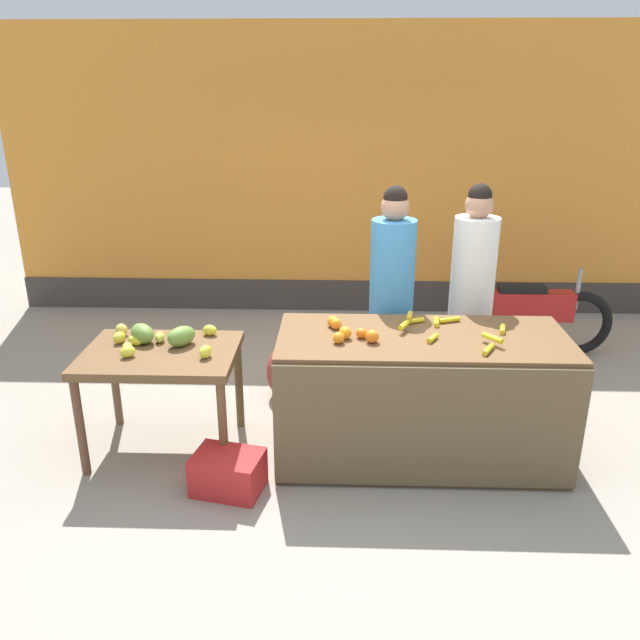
{
  "coord_description": "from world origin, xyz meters",
  "views": [
    {
      "loc": [
        -0.08,
        -4.0,
        2.52
      ],
      "look_at": [
        -0.22,
        0.15,
        0.96
      ],
      "focal_mm": 35.75,
      "sensor_mm": 36.0,
      "label": 1
    }
  ],
  "objects_px": {
    "vendor_woman_blue_shirt": "(391,303)",
    "vendor_woman_white_shirt": "(471,300)",
    "produce_crate": "(228,472)",
    "parked_motorcycle": "(529,316)",
    "produce_sack": "(284,372)"
  },
  "relations": [
    {
      "from": "vendor_woman_blue_shirt",
      "to": "produce_crate",
      "type": "xyz_separation_m",
      "value": [
        -1.11,
        -1.16,
        -0.79
      ]
    },
    {
      "from": "vendor_woman_white_shirt",
      "to": "parked_motorcycle",
      "type": "relative_size",
      "value": 1.14
    },
    {
      "from": "vendor_woman_blue_shirt",
      "to": "produce_sack",
      "type": "distance_m",
      "value": 1.12
    },
    {
      "from": "vendor_woman_white_shirt",
      "to": "vendor_woman_blue_shirt",
      "type": "bearing_deg",
      "value": -172.22
    },
    {
      "from": "produce_crate",
      "to": "produce_sack",
      "type": "height_order",
      "value": "produce_sack"
    },
    {
      "from": "vendor_woman_blue_shirt",
      "to": "parked_motorcycle",
      "type": "distance_m",
      "value": 1.91
    },
    {
      "from": "vendor_woman_blue_shirt",
      "to": "produce_crate",
      "type": "height_order",
      "value": "vendor_woman_blue_shirt"
    },
    {
      "from": "vendor_woman_blue_shirt",
      "to": "vendor_woman_white_shirt",
      "type": "xyz_separation_m",
      "value": [
        0.63,
        0.09,
        0.0
      ]
    },
    {
      "from": "produce_sack",
      "to": "produce_crate",
      "type": "bearing_deg",
      "value": -100.63
    },
    {
      "from": "parked_motorcycle",
      "to": "produce_crate",
      "type": "relative_size",
      "value": 3.64
    },
    {
      "from": "produce_crate",
      "to": "vendor_woman_blue_shirt",
      "type": "bearing_deg",
      "value": 46.23
    },
    {
      "from": "vendor_woman_white_shirt",
      "to": "produce_sack",
      "type": "height_order",
      "value": "vendor_woman_white_shirt"
    },
    {
      "from": "vendor_woman_blue_shirt",
      "to": "produce_sack",
      "type": "height_order",
      "value": "vendor_woman_blue_shirt"
    },
    {
      "from": "vendor_woman_blue_shirt",
      "to": "produce_crate",
      "type": "bearing_deg",
      "value": -133.77
    },
    {
      "from": "vendor_woman_white_shirt",
      "to": "produce_crate",
      "type": "relative_size",
      "value": 4.14
    }
  ]
}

